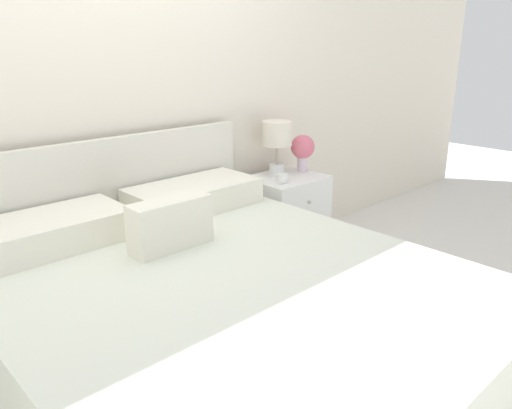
% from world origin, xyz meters
% --- Properties ---
extents(ground_plane, '(12.00, 12.00, 0.00)m').
position_xyz_m(ground_plane, '(0.00, 0.00, 0.00)').
color(ground_plane, silver).
extents(wall_back, '(8.00, 0.06, 2.60)m').
position_xyz_m(wall_back, '(0.00, 0.07, 1.30)').
color(wall_back, silver).
rests_on(wall_back, ground_plane).
extents(bed, '(1.74, 2.03, 0.96)m').
position_xyz_m(bed, '(0.00, -0.95, 0.30)').
color(bed, white).
rests_on(bed, ground_plane).
extents(nightstand, '(0.49, 0.42, 0.59)m').
position_xyz_m(nightstand, '(1.18, -0.22, 0.29)').
color(nightstand, white).
rests_on(nightstand, ground_plane).
extents(table_lamp, '(0.20, 0.20, 0.36)m').
position_xyz_m(table_lamp, '(1.17, -0.14, 0.84)').
color(table_lamp, white).
rests_on(table_lamp, nightstand).
extents(flower_vase, '(0.16, 0.16, 0.25)m').
position_xyz_m(flower_vase, '(1.37, -0.20, 0.74)').
color(flower_vase, silver).
rests_on(flower_vase, nightstand).
extents(alarm_clock, '(0.08, 0.04, 0.06)m').
position_xyz_m(alarm_clock, '(1.04, -0.31, 0.62)').
color(alarm_clock, white).
rests_on(alarm_clock, nightstand).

